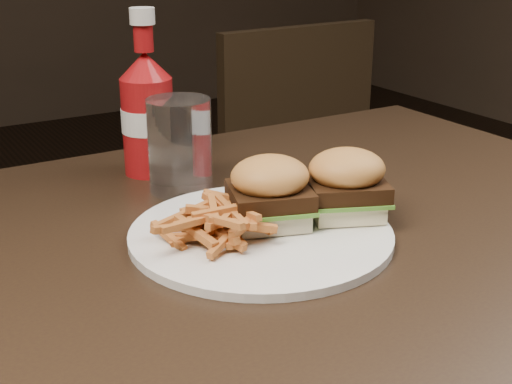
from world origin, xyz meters
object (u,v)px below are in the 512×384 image
plate (261,234)px  ketchup_bottle (148,129)px  dining_table (212,277)px  tumbler (180,148)px  chair_far (252,196)px

plate → ketchup_bottle: size_ratio=2.06×
dining_table → tumbler: bearing=72.9°
plate → tumbler: tumbler is taller
plate → tumbler: 0.19m
chair_far → tumbler: 0.90m
dining_table → ketchup_bottle: size_ratio=8.73×
dining_table → plate: bearing=14.0°
chair_far → tumbler: (-0.49, -0.65, 0.38)m
dining_table → chair_far: (0.55, 0.85, -0.30)m
plate → dining_table: bearing=-166.0°
plate → tumbler: bearing=92.7°
chair_far → ketchup_bottle: ketchup_bottle is taller
dining_table → chair_far: dining_table is taller
chair_far → plate: (-0.48, -0.83, 0.33)m
plate → ketchup_bottle: ketchup_bottle is taller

